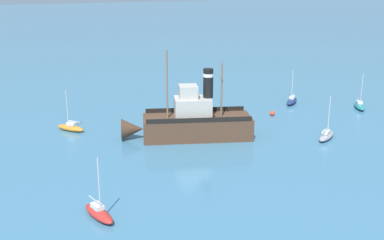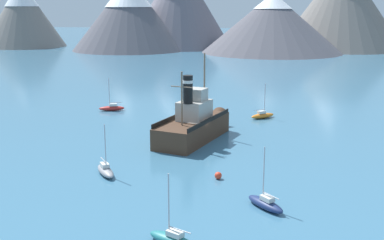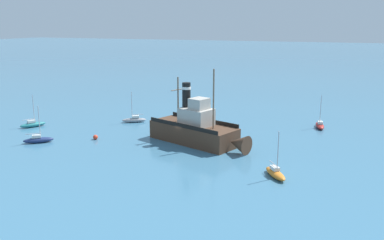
{
  "view_description": "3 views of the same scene",
  "coord_description": "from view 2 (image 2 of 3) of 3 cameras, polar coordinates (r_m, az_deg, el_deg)",
  "views": [
    {
      "loc": [
        -47.34,
        22.57,
        17.27
      ],
      "look_at": [
        -0.84,
        1.25,
        2.09
      ],
      "focal_mm": 45.0,
      "sensor_mm": 36.0,
      "label": 1
    },
    {
      "loc": [
        5.8,
        -53.32,
        15.31
      ],
      "look_at": [
        -0.72,
        -1.29,
        2.88
      ],
      "focal_mm": 45.0,
      "sensor_mm": 36.0,
      "label": 2
    },
    {
      "loc": [
        46.79,
        20.08,
        15.37
      ],
      "look_at": [
        -2.51,
        -0.2,
        2.56
      ],
      "focal_mm": 38.0,
      "sensor_mm": 36.0,
      "label": 3
    }
  ],
  "objects": [
    {
      "name": "sailboat_navy",
      "position": [
        38.28,
        8.7,
        -9.71
      ],
      "size": [
        3.29,
        3.61,
        4.9
      ],
      "color": "navy",
      "rests_on": "ground"
    },
    {
      "name": "mooring_buoy",
      "position": [
        44.01,
        3.12,
        -6.59
      ],
      "size": [
        0.66,
        0.66,
        0.66
      ],
      "primitive_type": "sphere",
      "color": "red",
      "rests_on": "ground"
    },
    {
      "name": "ground_plane",
      "position": [
        55.78,
        0.9,
        -2.6
      ],
      "size": [
        600.0,
        600.0,
        0.0
      ],
      "primitive_type": "plane",
      "color": "teal"
    },
    {
      "name": "sailboat_orange",
      "position": [
        68.1,
        8.35,
        0.56
      ],
      "size": [
        3.7,
        3.17,
        4.9
      ],
      "color": "orange",
      "rests_on": "ground"
    },
    {
      "name": "old_tugboat",
      "position": [
        56.56,
        0.33,
        -0.46
      ],
      "size": [
        8.01,
        14.72,
        9.9
      ],
      "color": "#4C3323",
      "rests_on": "ground"
    },
    {
      "name": "sailboat_teal",
      "position": [
        32.52,
        -2.29,
        -13.92
      ],
      "size": [
        3.85,
        2.81,
        4.9
      ],
      "color": "#23757A",
      "rests_on": "ground"
    },
    {
      "name": "mountain_ridge",
      "position": [
        177.02,
        6.09,
        13.0
      ],
      "size": [
        193.3,
        64.37,
        32.98
      ],
      "color": "slate",
      "rests_on": "ground"
    },
    {
      "name": "sailboat_red",
      "position": [
        73.3,
        -9.48,
        1.43
      ],
      "size": [
        3.95,
        1.97,
        4.9
      ],
      "color": "#B22823",
      "rests_on": "ground"
    },
    {
      "name": "sailboat_grey",
      "position": [
        45.75,
        -10.22,
        -5.87
      ],
      "size": [
        2.97,
        3.8,
        4.9
      ],
      "color": "gray",
      "rests_on": "ground"
    }
  ]
}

